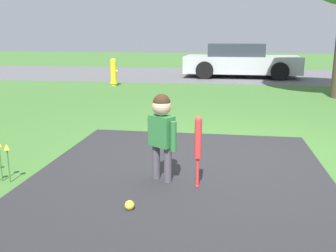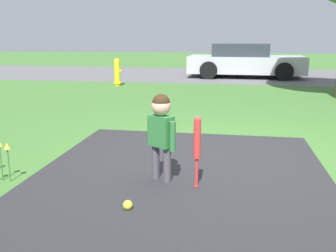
{
  "view_description": "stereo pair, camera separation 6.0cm",
  "coord_description": "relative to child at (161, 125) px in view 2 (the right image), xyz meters",
  "views": [
    {
      "loc": [
        0.03,
        -4.5,
        1.44
      ],
      "look_at": [
        -0.59,
        -0.55,
        0.48
      ],
      "focal_mm": 40.0,
      "sensor_mm": 36.0,
      "label": 1
    },
    {
      "loc": [
        0.09,
        -4.49,
        1.44
      ],
      "look_at": [
        -0.59,
        -0.55,
        0.48
      ],
      "focal_mm": 40.0,
      "sensor_mm": 36.0,
      "label": 2
    }
  ],
  "objects": [
    {
      "name": "sports_ball",
      "position": [
        -0.16,
        -0.71,
        -0.54
      ],
      "size": [
        0.08,
        0.08,
        0.08
      ],
      "color": "yellow",
      "rests_on": "ground"
    },
    {
      "name": "ground_plane",
      "position": [
        0.59,
        0.95,
        -0.58
      ],
      "size": [
        60.0,
        60.0,
        0.0
      ],
      "primitive_type": "plane",
      "color": "#3D6B2D"
    },
    {
      "name": "child",
      "position": [
        0.0,
        0.0,
        0.0
      ],
      "size": [
        0.32,
        0.24,
        0.89
      ],
      "rotation": [
        0.0,
        0.0,
        -0.56
      ],
      "color": "#4C4751",
      "rests_on": "ground"
    },
    {
      "name": "street_strip",
      "position": [
        0.59,
        11.07,
        -0.58
      ],
      "size": [
        40.0,
        6.0,
        0.01
      ],
      "color": "#59595B",
      "rests_on": "ground"
    },
    {
      "name": "fire_hydrant",
      "position": [
        -2.71,
        7.25,
        -0.18
      ],
      "size": [
        0.25,
        0.23,
        0.81
      ],
      "color": "yellow",
      "rests_on": "ground"
    },
    {
      "name": "parked_car",
      "position": [
        1.09,
        10.35,
        -0.01
      ],
      "size": [
        4.09,
        2.07,
        1.2
      ],
      "rotation": [
        0.0,
        0.0,
        -0.02
      ],
      "color": "#B7B7BC",
      "rests_on": "ground"
    },
    {
      "name": "baseball_bat",
      "position": [
        0.37,
        -0.14,
        -0.12
      ],
      "size": [
        0.07,
        0.07,
        0.71
      ],
      "color": "red",
      "rests_on": "ground"
    }
  ]
}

